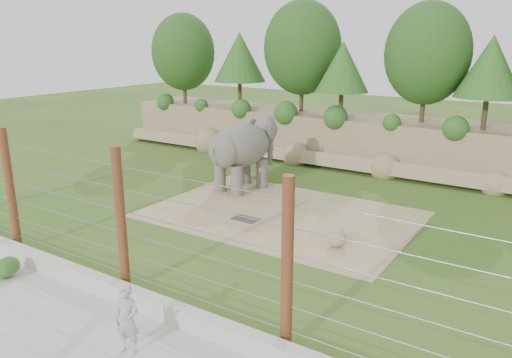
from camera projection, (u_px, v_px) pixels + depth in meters
The scene contains 11 objects.
ground at pixel (225, 237), 17.23m from camera, with size 90.00×90.00×0.00m, color #36591C.
back_embankment at pixel (376, 91), 26.07m from camera, with size 30.00×5.52×8.77m.
dirt_patch at pixel (281, 214), 19.39m from camera, with size 10.00×7.00×0.02m, color tan.
drain_grate at pixel (246, 219), 18.82m from camera, with size 1.00×0.60×0.03m, color #262628.
elephant at pixel (241, 156), 22.21m from camera, with size 1.66×3.88×3.14m, color slate, non-canonical shape.
stone_ball at pixel (337, 238), 16.29m from camera, with size 0.63×0.63×0.63m, color gray.
retaining_wall at pixel (111, 289), 13.13m from camera, with size 26.00×0.35×0.50m, color #B5B3A8.
walkway at pixel (45, 334), 11.59m from camera, with size 26.00×4.00×0.01m, color #B5B3A8.
barrier_fence at pixel (121, 221), 13.06m from camera, with size 20.26×0.26×4.00m.
walkway_shrub at pixel (11, 269), 14.17m from camera, with size 0.60×0.60×0.60m, color #255A19.
zookeeper at pixel (127, 319), 10.69m from camera, with size 0.58×0.38×1.60m, color silver.
Camera 1 is at (9.65, -12.85, 6.63)m, focal length 35.00 mm.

